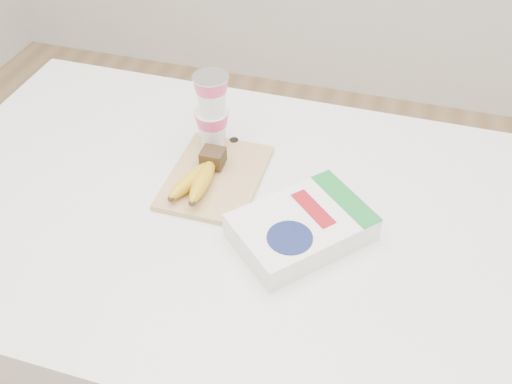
# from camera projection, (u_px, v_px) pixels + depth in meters

# --- Properties ---
(room) EXTENTS (4.00, 4.00, 4.00)m
(room) POSITION_uv_depth(u_px,v_px,m) (203.00, 18.00, 0.88)
(room) COLOR tan
(room) RESTS_ON ground
(table) EXTENTS (1.27, 0.84, 0.95)m
(table) POSITION_uv_depth(u_px,v_px,m) (224.00, 336.00, 1.48)
(table) COLOR white
(table) RESTS_ON ground
(cutting_board) EXTENTS (0.19, 0.26, 0.01)m
(cutting_board) POSITION_uv_depth(u_px,v_px,m) (216.00, 177.00, 1.21)
(cutting_board) COLOR tan
(cutting_board) RESTS_ON table
(bananas) EXTENTS (0.08, 0.17, 0.05)m
(bananas) POSITION_uv_depth(u_px,v_px,m) (200.00, 176.00, 1.17)
(bananas) COLOR #382816
(bananas) RESTS_ON cutting_board
(yogurt_stack) EXTENTS (0.08, 0.08, 0.18)m
(yogurt_stack) POSITION_uv_depth(u_px,v_px,m) (212.00, 110.00, 1.21)
(yogurt_stack) COLOR white
(yogurt_stack) RESTS_ON cutting_board
(cereal_box) EXTENTS (0.29, 0.29, 0.06)m
(cereal_box) POSITION_uv_depth(u_px,v_px,m) (302.00, 227.00, 1.07)
(cereal_box) COLOR white
(cereal_box) RESTS_ON table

